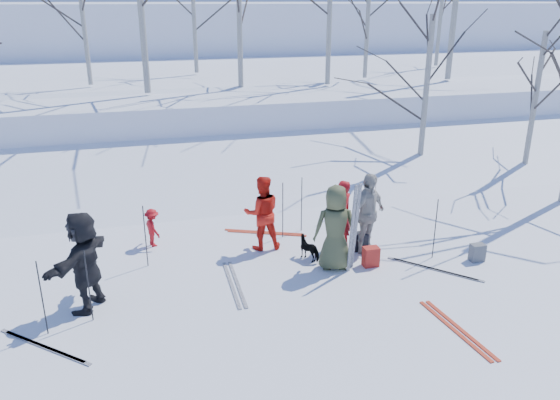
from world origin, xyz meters
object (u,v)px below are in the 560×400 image
object	(u,v)px
skier_olive_center	(335,228)
backpack_dark	(359,241)
skier_red_seated	(153,228)
dog	(310,248)
skier_grey_west	(84,261)
backpack_red	(371,257)
skier_red_north	(341,214)
skier_redor_behind	(262,213)
skier_cream_east	(367,214)
backpack_grey	(477,253)

from	to	relation	value
skier_olive_center	backpack_dark	size ratio (longest dim) A/B	4.47
skier_red_seated	backpack_dark	bearing A→B (deg)	-128.89
dog	backpack_dark	size ratio (longest dim) A/B	1.50
skier_grey_west	backpack_red	size ratio (longest dim) A/B	4.39
skier_olive_center	skier_grey_west	xyz separation A→B (m)	(-4.80, -0.29, 0.03)
skier_red_seated	dog	distance (m)	3.56
skier_red_north	backpack_red	distance (m)	1.22
backpack_dark	skier_red_seated	bearing A→B (deg)	161.93
skier_red_north	skier_redor_behind	xyz separation A→B (m)	(-1.69, 0.41, 0.05)
skier_cream_east	backpack_red	distance (m)	0.95
dog	backpack_dark	xyz separation A→B (m)	(1.19, 0.14, -0.05)
skier_cream_east	backpack_dark	distance (m)	0.73
backpack_grey	skier_red_seated	bearing A→B (deg)	158.50
skier_olive_center	dog	distance (m)	0.90
skier_grey_west	skier_red_seated	bearing A→B (deg)	-178.90
backpack_grey	skier_red_north	bearing A→B (deg)	150.89
backpack_grey	backpack_dark	world-z (taller)	backpack_dark
skier_red_seated	skier_cream_east	xyz separation A→B (m)	(4.46, -1.59, 0.47)
dog	backpack_grey	distance (m)	3.55
backpack_dark	backpack_grey	bearing A→B (deg)	-27.86
skier_olive_center	backpack_grey	world-z (taller)	skier_olive_center
skier_red_north	skier_redor_behind	size ratio (longest dim) A/B	0.93
dog	skier_grey_west	bearing A→B (deg)	-21.39
dog	backpack_red	xyz separation A→B (m)	(1.12, -0.65, -0.04)
dog	backpack_red	world-z (taller)	dog
skier_olive_center	skier_redor_behind	world-z (taller)	skier_olive_center
skier_redor_behind	backpack_dark	world-z (taller)	skier_redor_behind
skier_cream_east	skier_grey_west	distance (m)	5.77
skier_redor_behind	skier_red_seated	xyz separation A→B (m)	(-2.34, 0.76, -0.40)
skier_cream_east	backpack_dark	xyz separation A→B (m)	(-0.08, 0.16, -0.70)
skier_redor_behind	skier_grey_west	size ratio (longest dim) A/B	0.91
skier_cream_east	backpack_dark	world-z (taller)	skier_cream_east
skier_redor_behind	backpack_red	size ratio (longest dim) A/B	3.99
skier_olive_center	backpack_dark	xyz separation A→B (m)	(0.84, 0.66, -0.69)
backpack_dark	skier_red_north	bearing A→B (deg)	143.63
skier_red_north	skier_olive_center	bearing A→B (deg)	37.40
skier_olive_center	dog	world-z (taller)	skier_olive_center
backpack_red	backpack_dark	distance (m)	0.79
skier_cream_east	backpack_grey	size ratio (longest dim) A/B	4.76
dog	backpack_dark	world-z (taller)	dog
skier_cream_east	backpack_red	size ratio (longest dim) A/B	4.31
skier_olive_center	backpack_red	xyz separation A→B (m)	(0.76, -0.12, -0.68)
skier_red_seated	backpack_grey	bearing A→B (deg)	-132.33
skier_redor_behind	backpack_dark	size ratio (longest dim) A/B	4.19
dog	skier_red_north	bearing A→B (deg)	173.41
skier_red_seated	skier_grey_west	xyz separation A→B (m)	(-1.25, -2.38, 0.48)
skier_cream_east	backpack_red	world-z (taller)	skier_cream_east
backpack_dark	backpack_red	bearing A→B (deg)	-95.33
skier_red_seated	backpack_dark	world-z (taller)	skier_red_seated
skier_grey_west	skier_red_north	bearing A→B (deg)	131.71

